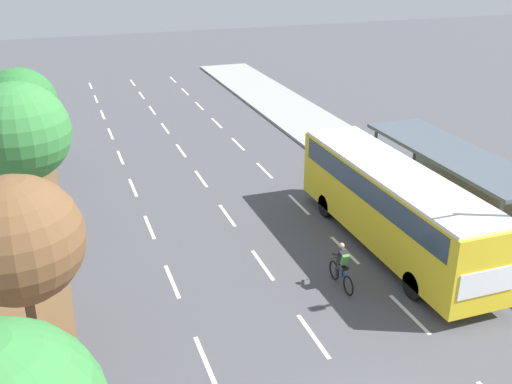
# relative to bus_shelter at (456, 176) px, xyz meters

# --- Properties ---
(median_strip) EXTENTS (2.60, 52.00, 0.12)m
(median_strip) POSITION_rel_bus_shelter_xyz_m (-17.83, 9.05, -1.81)
(median_strip) COLOR brown
(median_strip) RESTS_ON ground
(sidewalk_right) EXTENTS (4.50, 52.00, 0.15)m
(sidewalk_right) POSITION_rel_bus_shelter_xyz_m (-0.28, 9.05, -1.79)
(sidewalk_right) COLOR #9E9E99
(sidewalk_right) RESTS_ON ground
(lane_divider_left) EXTENTS (0.14, 48.63, 0.01)m
(lane_divider_left) POSITION_rel_bus_shelter_xyz_m (-13.03, 7.87, -1.86)
(lane_divider_left) COLOR white
(lane_divider_left) RESTS_ON ground
(lane_divider_center) EXTENTS (0.14, 48.63, 0.01)m
(lane_divider_center) POSITION_rel_bus_shelter_xyz_m (-9.53, 7.87, -1.86)
(lane_divider_center) COLOR white
(lane_divider_center) RESTS_ON ground
(lane_divider_right) EXTENTS (0.14, 48.63, 0.01)m
(lane_divider_right) POSITION_rel_bus_shelter_xyz_m (-6.03, 7.87, -1.86)
(lane_divider_right) COLOR white
(lane_divider_right) RESTS_ON ground
(bus_shelter) EXTENTS (2.90, 9.80, 2.86)m
(bus_shelter) POSITION_rel_bus_shelter_xyz_m (0.00, 0.00, 0.00)
(bus_shelter) COLOR gray
(bus_shelter) RESTS_ON sidewalk_right
(bus) EXTENTS (2.54, 11.29, 3.37)m
(bus) POSITION_rel_bus_shelter_xyz_m (-4.28, -1.73, 0.20)
(bus) COLOR yellow
(bus) RESTS_ON ground
(cyclist) EXTENTS (0.46, 1.82, 1.71)m
(cyclist) POSITION_rel_bus_shelter_xyz_m (-7.41, -3.74, -1.08)
(cyclist) COLOR black
(cyclist) RESTS_ON ground
(median_tree_second) EXTENTS (3.66, 3.66, 5.60)m
(median_tree_second) POSITION_rel_bus_shelter_xyz_m (-17.67, -4.10, 2.01)
(median_tree_second) COLOR brown
(median_tree_second) RESTS_ON median_strip
(median_tree_third) EXTENTS (3.85, 3.85, 6.44)m
(median_tree_third) POSITION_rel_bus_shelter_xyz_m (-17.59, 3.69, 2.76)
(median_tree_third) COLOR brown
(median_tree_third) RESTS_ON median_strip
(median_tree_fourth) EXTENTS (3.70, 3.70, 5.47)m
(median_tree_fourth) POSITION_rel_bus_shelter_xyz_m (-17.77, 11.47, 1.86)
(median_tree_fourth) COLOR brown
(median_tree_fourth) RESTS_ON median_strip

